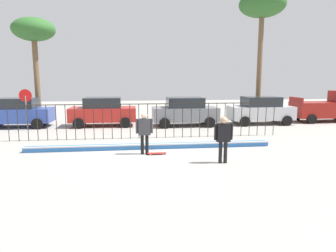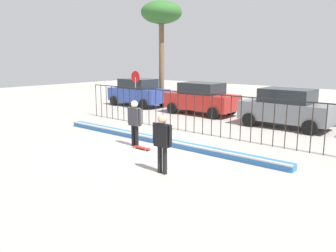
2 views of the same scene
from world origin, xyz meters
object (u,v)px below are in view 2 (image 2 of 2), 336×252
Objects in this scene: parked_car_red at (201,98)px; parked_car_blue at (138,92)px; camera_operator at (162,139)px; palm_tree_short at (161,15)px; parked_car_gray at (287,108)px; stop_sign at (135,85)px; skateboarder at (135,119)px; skateboard at (142,148)px.

parked_car_blue is at bearing -179.88° from parked_car_red.
camera_operator is 0.25× the size of palm_tree_short.
stop_sign is (-9.89, -0.49, 0.64)m from parked_car_gray.
parked_car_red is at bearing 85.73° from skateboarder.
parked_car_gray reaches higher than skateboard.
skateboard is 3.00m from camera_operator.
parked_car_gray is at bearing 75.90° from skateboard.
parked_car_gray is at bearing 2.81° from stop_sign.
parked_car_gray is at bearing -12.13° from palm_tree_short.
parked_car_blue and parked_car_gray have the same top height.
parked_car_red reaches higher than camera_operator.
skateboarder is at bearing -30.27° from camera_operator.
parked_car_blue reaches higher than skateboard.
parked_car_blue is at bearing 140.29° from skateboard.
stop_sign is (-7.39, 6.95, 1.56)m from skateboard.
parked_car_blue is (-8.34, 8.12, 0.91)m from skateboard.
skateboard is 0.19× the size of parked_car_blue.
stop_sign is (-6.89, 6.81, 0.55)m from skateboarder.
camera_operator is 10.90m from parked_car_red.
skateboarder is 0.25× the size of palm_tree_short.
parked_car_red is at bearing -61.06° from camera_operator.
parked_car_red is (-5.27, 9.55, -0.09)m from camera_operator.
skateboarder is 1.01× the size of camera_operator.
skateboard is at bearing -110.38° from parked_car_gray.
skateboarder reaches higher than skateboard.
palm_tree_short is (-9.92, 2.13, 5.20)m from parked_car_gray.
palm_tree_short reaches higher than skateboard.
skateboard is 7.90m from parked_car_gray.
camera_operator is at bearing -59.79° from parked_car_red.
palm_tree_short is at bearing 166.11° from parked_car_gray.
stop_sign is at bearing 141.28° from skateboard.
skateboarder is 2.22× the size of skateboard.
skateboarder is 9.70m from stop_sign.
parked_car_red is at bearing -19.00° from palm_tree_short.
parked_car_blue is 1.72× the size of stop_sign.
skateboarder is 3.32m from camera_operator.
skateboard is at bearing -52.20° from palm_tree_short.
camera_operator is 0.70× the size of stop_sign.
parked_car_red is at bearing 172.16° from parked_car_gray.
stop_sign is at bearing -40.95° from camera_operator.
skateboarder is at bearing -44.65° from stop_sign.
stop_sign is 5.25m from palm_tree_short.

